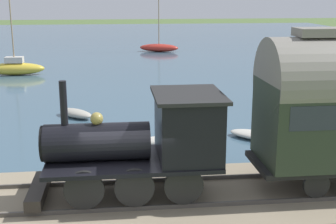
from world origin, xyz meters
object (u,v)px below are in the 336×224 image
Objects in this scene: sailboat_yellow at (15,67)px; rowboat_far_out at (257,135)px; sailboat_red at (159,47)px; rowboat_near_shore at (76,113)px; rowboat_mid_harbor at (158,141)px; steam_locomotive at (152,137)px.

sailboat_yellow reaches higher than rowboat_far_out.
rowboat_far_out is at bearing -159.44° from sailboat_red.
sailboat_red is 27.36m from rowboat_near_shore.
rowboat_mid_harbor is (-18.37, -9.34, -0.38)m from sailboat_yellow.
steam_locomotive is 37.44m from sailboat_red.
steam_locomotive is at bearing -167.59° from sailboat_red.
steam_locomotive reaches higher than rowboat_far_out.
sailboat_yellow reaches higher than rowboat_near_shore.
steam_locomotive reaches higher than rowboat_mid_harbor.
steam_locomotive is 25.57m from sailboat_yellow.
steam_locomotive reaches higher than rowboat_near_shore.
rowboat_far_out is (-31.07, -1.32, -0.33)m from sailboat_red.
rowboat_near_shore is 9.28m from rowboat_far_out.
sailboat_yellow is at bearing 67.59° from rowboat_near_shore.
rowboat_mid_harbor is 4.36m from rowboat_far_out.
sailboat_yellow is 18.08m from sailboat_red.
sailboat_yellow is 4.29× the size of rowboat_near_shore.
rowboat_near_shore is (-13.30, -5.59, -0.38)m from sailboat_yellow.
rowboat_near_shore is (10.71, 3.04, -1.96)m from steam_locomotive.
steam_locomotive is 2.59× the size of rowboat_mid_harbor.
sailboat_red is (37.22, -3.72, -1.68)m from steam_locomotive.
rowboat_far_out is at bearing -39.33° from steam_locomotive.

